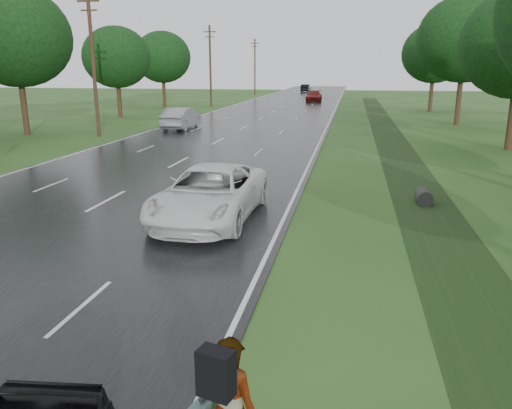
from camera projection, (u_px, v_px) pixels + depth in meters
name	position (u px, v px, depth m)	size (l,w,h in m)	color
road	(269.00, 114.00, 53.50)	(14.00, 180.00, 0.04)	black
edge_stripe_east	(332.00, 115.00, 52.28)	(0.12, 180.00, 0.01)	silver
edge_stripe_west	(208.00, 113.00, 54.71)	(0.12, 180.00, 0.01)	silver
center_line	(269.00, 114.00, 53.50)	(0.12, 180.00, 0.01)	silver
drainage_ditch	(402.00, 161.00, 26.51)	(2.20, 120.00, 0.56)	black
utility_pole_mid	(93.00, 62.00, 34.84)	(1.60, 0.26, 10.00)	#362316
utility_pole_far	(210.00, 65.00, 63.27)	(1.60, 0.26, 10.00)	#362316
utility_pole_distant	(255.00, 66.00, 91.71)	(1.60, 0.26, 10.00)	#362316
tree_east_d	(465.00, 39.00, 41.79)	(8.00, 8.00, 10.76)	#362316
tree_east_f	(435.00, 54.00, 55.32)	(7.20, 7.20, 9.62)	#362316
tree_west_c	(16.00, 37.00, 35.43)	(7.80, 7.80, 10.43)	#362316
tree_west_d	(116.00, 57.00, 48.84)	(6.60, 6.60, 8.80)	#362316
tree_west_f	(162.00, 57.00, 62.14)	(7.00, 7.00, 9.29)	#362316
white_pickup	(210.00, 194.00, 16.02)	(2.81, 6.09, 1.69)	white
silver_sedan	(181.00, 118.00, 40.21)	(1.82, 5.21, 1.72)	gray
far_car_red	(314.00, 96.00, 73.32)	(2.23, 5.47, 1.59)	maroon
far_car_dark	(306.00, 88.00, 104.30)	(1.66, 4.75, 1.56)	black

